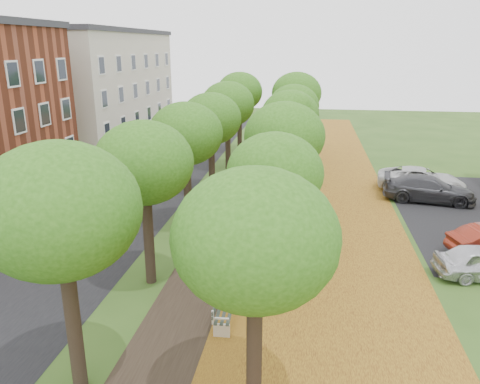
% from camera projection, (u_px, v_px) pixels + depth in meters
% --- Properties ---
extents(street_asphalt, '(8.00, 70.00, 0.01)m').
position_uv_depth(street_asphalt, '(115.00, 203.00, 27.79)').
color(street_asphalt, black).
rests_on(street_asphalt, ground).
extents(footpath, '(3.20, 70.00, 0.01)m').
position_uv_depth(footpath, '(239.00, 209.00, 26.74)').
color(footpath, black).
rests_on(footpath, ground).
extents(leaf_verge, '(7.50, 70.00, 0.01)m').
position_uv_depth(leaf_verge, '(328.00, 213.00, 26.05)').
color(leaf_verge, '#AA7B1F').
rests_on(leaf_verge, ground).
extents(tree_row_west, '(3.84, 33.84, 6.50)m').
position_uv_depth(tree_row_west, '(200.00, 124.00, 25.60)').
color(tree_row_west, black).
rests_on(tree_row_west, ground).
extents(tree_row_east, '(3.84, 33.84, 6.50)m').
position_uv_depth(tree_row_east, '(287.00, 126.00, 24.93)').
color(tree_row_east, black).
rests_on(tree_row_east, ground).
extents(building_cream, '(10.30, 20.30, 10.40)m').
position_uv_depth(building_cream, '(91.00, 86.00, 44.52)').
color(building_cream, beige).
rests_on(building_cream, ground).
extents(bench, '(0.64, 1.96, 0.92)m').
position_uv_depth(bench, '(223.00, 309.00, 15.74)').
color(bench, '#262F27').
rests_on(bench, ground).
extents(car_grey, '(5.50, 2.88, 1.52)m').
position_uv_depth(car_grey, '(429.00, 189.00, 27.90)').
color(car_grey, '#313236').
rests_on(car_grey, ground).
extents(car_white, '(5.72, 3.38, 1.49)m').
position_uv_depth(car_white, '(421.00, 179.00, 29.92)').
color(car_white, silver).
rests_on(car_white, ground).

